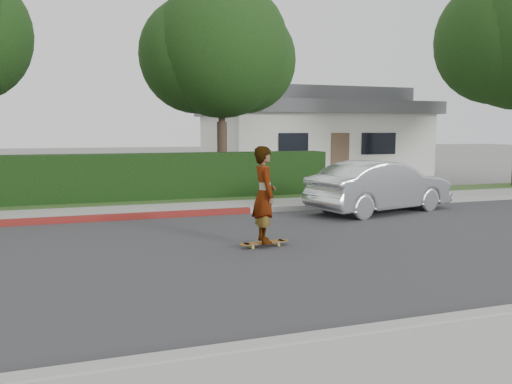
# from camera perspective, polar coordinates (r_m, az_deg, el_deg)

# --- Properties ---
(ground) EXTENTS (120.00, 120.00, 0.00)m
(ground) POSITION_cam_1_polar(r_m,az_deg,el_deg) (9.26, 0.89, -6.74)
(ground) COLOR slate
(ground) RESTS_ON ground
(road) EXTENTS (60.00, 8.00, 0.01)m
(road) POSITION_cam_1_polar(r_m,az_deg,el_deg) (9.26, 0.89, -6.71)
(road) COLOR #2D2D30
(road) RESTS_ON ground
(curb_near) EXTENTS (60.00, 0.20, 0.15)m
(curb_near) POSITION_cam_1_polar(r_m,az_deg,el_deg) (5.70, 14.90, -15.15)
(curb_near) COLOR #9E9E99
(curb_near) RESTS_ON ground
(sidewalk_near) EXTENTS (60.00, 1.60, 0.12)m
(sidewalk_near) POSITION_cam_1_polar(r_m,az_deg,el_deg) (5.04, 20.76, -18.60)
(sidewalk_near) COLOR gray
(sidewalk_near) RESTS_ON ground
(curb_far) EXTENTS (60.00, 0.20, 0.15)m
(curb_far) POSITION_cam_1_polar(r_m,az_deg,el_deg) (13.11, -4.94, -2.33)
(curb_far) COLOR #9E9E99
(curb_far) RESTS_ON ground
(curb_red_section) EXTENTS (12.00, 0.21, 0.15)m
(curb_red_section) POSITION_cam_1_polar(r_m,az_deg,el_deg) (12.95, -27.06, -3.19)
(curb_red_section) COLOR maroon
(curb_red_section) RESTS_ON ground
(sidewalk_far) EXTENTS (60.00, 1.60, 0.12)m
(sidewalk_far) POSITION_cam_1_polar(r_m,az_deg,el_deg) (13.98, -5.78, -1.82)
(sidewalk_far) COLOR gray
(sidewalk_far) RESTS_ON ground
(planting_strip) EXTENTS (60.00, 1.60, 0.10)m
(planting_strip) POSITION_cam_1_polar(r_m,az_deg,el_deg) (15.53, -7.04, -0.99)
(planting_strip) COLOR #2D4C1E
(planting_strip) RESTS_ON ground
(hedge) EXTENTS (15.00, 1.00, 1.50)m
(hedge) POSITION_cam_1_polar(r_m,az_deg,el_deg) (15.77, -18.27, 1.39)
(hedge) COLOR black
(hedge) RESTS_ON ground
(tree_center) EXTENTS (5.66, 4.84, 7.44)m
(tree_center) POSITION_cam_1_polar(r_m,az_deg,el_deg) (18.43, -4.18, 15.44)
(tree_center) COLOR #33261C
(tree_center) RESTS_ON ground
(house) EXTENTS (10.60, 8.60, 4.30)m
(house) POSITION_cam_1_polar(r_m,az_deg,el_deg) (26.83, 6.00, 6.77)
(house) COLOR beige
(house) RESTS_ON ground
(skateboard) EXTENTS (1.02, 0.30, 0.09)m
(skateboard) POSITION_cam_1_polar(r_m,az_deg,el_deg) (9.52, 0.94, -5.81)
(skateboard) COLOR gold
(skateboard) RESTS_ON ground
(skateboarder) EXTENTS (0.48, 0.69, 1.82)m
(skateboarder) POSITION_cam_1_polar(r_m,az_deg,el_deg) (9.36, 0.95, -0.29)
(skateboarder) COLOR white
(skateboarder) RESTS_ON skateboard
(car_silver) EXTENTS (4.46, 2.50, 1.39)m
(car_silver) POSITION_cam_1_polar(r_m,az_deg,el_deg) (13.92, 14.03, 0.61)
(car_silver) COLOR silver
(car_silver) RESTS_ON ground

